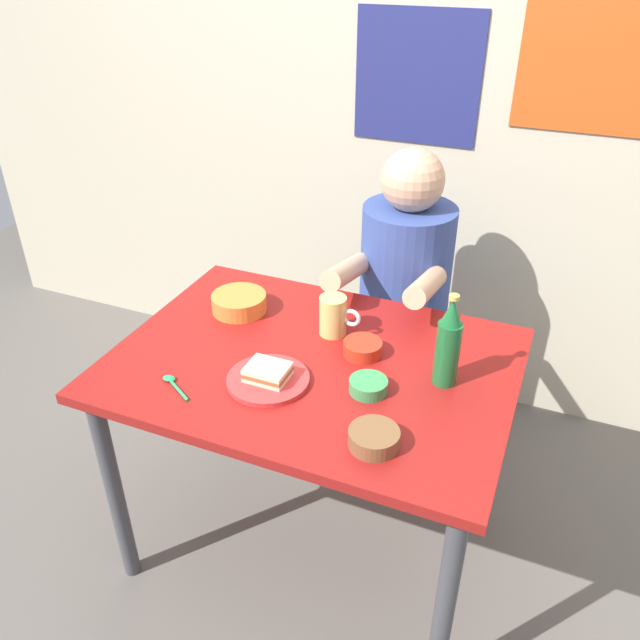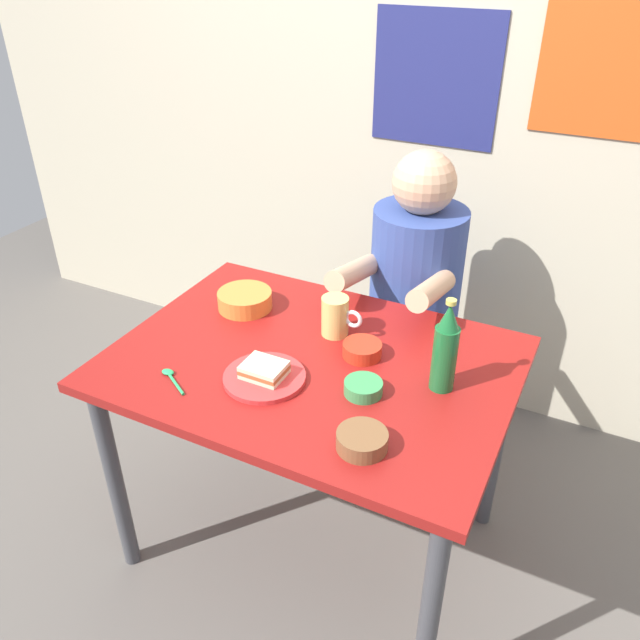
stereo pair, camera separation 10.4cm
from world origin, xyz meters
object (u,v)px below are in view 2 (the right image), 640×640
at_px(beer_bottle, 445,349).
at_px(stool, 408,364).
at_px(plate_orange, 265,377).
at_px(beer_mug, 336,316).
at_px(sandwich, 264,370).
at_px(soup_bowl_orange, 245,299).
at_px(dining_table, 312,386).
at_px(person_seated, 416,267).

bearing_deg(beer_bottle, stool, 114.90).
bearing_deg(beer_bottle, plate_orange, -157.20).
xyz_separation_m(stool, beer_mug, (-0.08, -0.48, 0.45)).
xyz_separation_m(sandwich, soup_bowl_orange, (-0.25, 0.30, -0.00)).
height_order(dining_table, beer_mug, beer_mug).
bearing_deg(sandwich, dining_table, 63.83).
bearing_deg(sandwich, plate_orange, 0.00).
xyz_separation_m(person_seated, sandwich, (-0.15, -0.76, 0.01)).
bearing_deg(person_seated, dining_table, -97.77).
bearing_deg(beer_mug, sandwich, -103.98).
height_order(person_seated, beer_bottle, person_seated).
xyz_separation_m(dining_table, stool, (0.08, 0.63, -0.30)).
bearing_deg(soup_bowl_orange, sandwich, -50.04).
relative_size(person_seated, sandwich, 6.54).
bearing_deg(plate_orange, sandwich, 0.00).
xyz_separation_m(plate_orange, soup_bowl_orange, (-0.25, 0.30, 0.02)).
bearing_deg(dining_table, beer_bottle, 6.28).
xyz_separation_m(dining_table, beer_mug, (0.00, 0.15, 0.15)).
xyz_separation_m(plate_orange, beer_mug, (0.07, 0.29, 0.05)).
height_order(dining_table, person_seated, person_seated).
xyz_separation_m(dining_table, plate_orange, (-0.07, -0.14, 0.10)).
height_order(plate_orange, soup_bowl_orange, soup_bowl_orange).
xyz_separation_m(dining_table, person_seated, (0.08, 0.62, 0.12)).
distance_m(stool, soup_bowl_orange, 0.75).
bearing_deg(soup_bowl_orange, plate_orange, -50.04).
bearing_deg(beer_mug, soup_bowl_orange, 178.22).
bearing_deg(beer_mug, dining_table, -90.99).
bearing_deg(person_seated, stool, 90.00).
xyz_separation_m(person_seated, beer_mug, (-0.08, -0.47, 0.03)).
height_order(sandwich, beer_mug, beer_mug).
distance_m(beer_bottle, soup_bowl_orange, 0.69).
distance_m(stool, plate_orange, 0.88).
xyz_separation_m(dining_table, soup_bowl_orange, (-0.32, 0.16, 0.12)).
distance_m(sandwich, soup_bowl_orange, 0.39).
relative_size(stool, person_seated, 0.63).
bearing_deg(person_seated, soup_bowl_orange, -131.05).
relative_size(sandwich, beer_bottle, 0.42).
relative_size(stool, beer_bottle, 1.72).
xyz_separation_m(person_seated, plate_orange, (-0.15, -0.76, -0.02)).
distance_m(plate_orange, soup_bowl_orange, 0.39).
distance_m(dining_table, stool, 0.70).
distance_m(dining_table, person_seated, 0.64).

